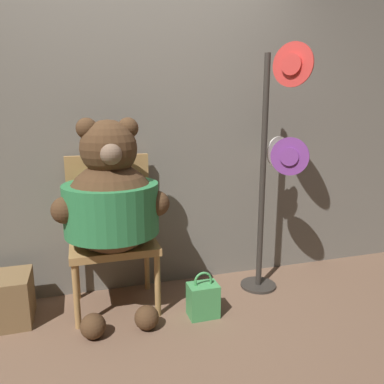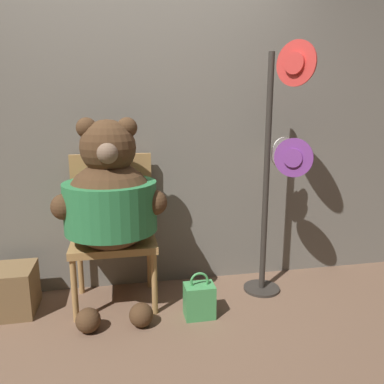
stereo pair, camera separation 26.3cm
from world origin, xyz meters
name	(u,v)px [view 2 (the right image)]	position (x,y,z in m)	size (l,w,h in m)	color
ground_plane	(139,318)	(0.00, 0.00, 0.00)	(14.00, 14.00, 0.00)	brown
wall_back	(130,142)	(0.00, 0.58, 1.14)	(8.00, 0.10, 2.28)	slate
chair	(113,224)	(-0.15, 0.34, 0.57)	(0.59, 0.47, 1.07)	#B2844C
teddy_bear	(111,201)	(-0.15, 0.17, 0.79)	(0.75, 0.66, 1.33)	#4C331E
hat_display_rack	(278,168)	(1.04, 0.19, 0.97)	(0.40, 0.43, 1.82)	#332D28
handbag_on_ground	(199,300)	(0.41, -0.05, 0.12)	(0.20, 0.15, 0.32)	#479E56
wooden_crate	(11,290)	(-0.86, 0.26, 0.16)	(0.33, 0.33, 0.33)	brown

